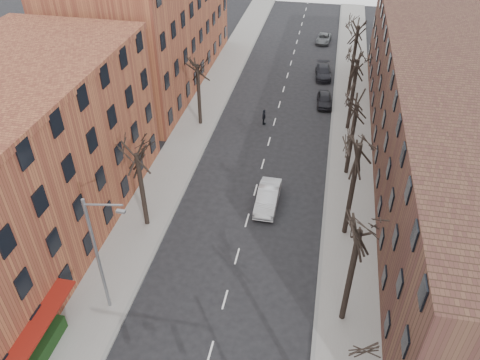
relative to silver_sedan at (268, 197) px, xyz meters
The scene contains 19 objects.
sidewalk_left 15.84m from the silver_sedan, 126.04° to the left, with size 4.00×90.00×0.15m, color gray.
sidewalk_right 14.46m from the silver_sedan, 62.38° to the left, with size 4.00×90.00×0.15m, color gray.
building_left_near 19.46m from the silver_sedan, 157.39° to the right, with size 12.00×26.00×12.00m, color brown.
building_left_far 28.51m from the silver_sedan, 128.45° to the left, with size 12.00×28.00×14.00m, color brown.
building_right 17.16m from the silver_sedan, 27.94° to the left, with size 12.00×50.00×10.00m, color #4B3023.
awning_left 19.44m from the silver_sedan, 123.45° to the right, with size 1.20×7.00×0.15m, color maroon.
tree_right_b 12.02m from the silver_sedan, 58.34° to the right, with size 5.20×5.20×10.80m, color black, non-canonical shape.
tree_right_c 6.72m from the silver_sedan, 19.33° to the right, with size 5.20×5.20×11.60m, color black, non-canonical shape.
tree_right_d 8.59m from the silver_sedan, 42.62° to the left, with size 5.20×5.20×10.00m, color black, non-canonical shape.
tree_right_e 15.18m from the silver_sedan, 65.47° to the left, with size 5.20×5.20×10.80m, color black, non-canonical shape.
tree_right_f 22.70m from the silver_sedan, 73.89° to the left, with size 5.20×5.20×11.60m, color black, non-canonical shape.
tree_left_a 9.88m from the silver_sedan, 154.71° to the right, with size 5.20×5.20×9.50m, color black, non-canonical shape.
tree_left_b 14.80m from the silver_sedan, 127.06° to the left, with size 5.20×5.20×9.50m, color black, non-canonical shape.
streetlight 15.37m from the silver_sedan, 124.32° to the right, with size 2.45×0.22×9.03m.
silver_sedan is the anchor object (origin of this frame).
parked_car_near 19.02m from the silver_sedan, 78.96° to the left, with size 1.59×3.95×1.35m, color black.
parked_car_mid 26.38m from the silver_sedan, 83.24° to the left, with size 1.87×4.61×1.34m, color black.
parked_car_far 38.43m from the silver_sedan, 86.28° to the left, with size 1.89×4.10×1.14m, color #565A5D.
pedestrian_crossing 13.29m from the silver_sedan, 100.27° to the left, with size 0.99×0.41×1.70m, color black.
Camera 1 is at (4.87, -7.41, 24.84)m, focal length 35.00 mm.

